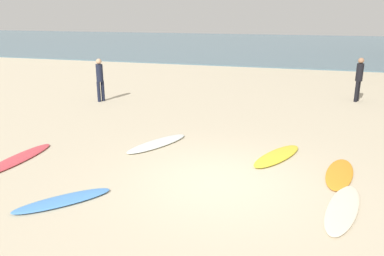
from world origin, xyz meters
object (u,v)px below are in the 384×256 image
surfboard_0 (277,156)px  beachgoer_mid (100,78)px  surfboard_1 (343,208)px  beachgoer_near (359,77)px  surfboard_2 (63,200)px  surfboard_5 (157,143)px  surfboard_4 (340,174)px  surfboard_3 (17,159)px

surfboard_0 → beachgoer_mid: bearing=173.1°
surfboard_1 → beachgoer_near: size_ratio=1.22×
surfboard_2 → beachgoer_mid: size_ratio=1.07×
surfboard_5 → beachgoer_near: size_ratio=1.19×
surfboard_4 → beachgoer_near: size_ratio=1.09×
surfboard_1 → surfboard_2: bearing=-154.0°
beachgoer_near → beachgoer_mid: size_ratio=1.02×
surfboard_4 → beachgoer_mid: (-9.14, 5.21, 0.97)m
surfboard_2 → beachgoer_near: beachgoer_near is taller
surfboard_4 → beachgoer_near: 8.45m
surfboard_0 → surfboard_2: size_ratio=1.10×
surfboard_3 → beachgoer_near: 13.23m
surfboard_4 → surfboard_0: bearing=-17.4°
surfboard_3 → surfboard_4: bearing=11.3°
surfboard_3 → surfboard_4: (7.76, 1.41, -0.00)m
surfboard_2 → surfboard_0: bearing=85.3°
surfboard_3 → surfboard_5: (2.95, 2.13, 0.01)m
surfboard_2 → surfboard_3: (-2.45, 1.59, -0.01)m
surfboard_5 → beachgoer_near: bearing=76.6°
surfboard_3 → beachgoer_mid: bearing=102.7°
surfboard_2 → surfboard_4: size_ratio=0.96×
beachgoer_near → surfboard_1: bearing=-164.1°
surfboard_2 → beachgoer_near: (6.46, 11.31, 0.98)m
surfboard_0 → beachgoer_mid: size_ratio=1.18×
surfboard_0 → surfboard_2: (-3.83, -3.73, 0.00)m
beachgoer_mid → surfboard_4: bearing=-94.0°
surfboard_4 → beachgoer_mid: size_ratio=1.11×
surfboard_3 → surfboard_1: bearing=-1.3°
surfboard_3 → beachgoer_near: (8.91, 9.72, 0.99)m
surfboard_1 → surfboard_2: size_ratio=1.16×
surfboard_5 → beachgoer_near: (5.96, 7.59, 0.98)m
surfboard_5 → surfboard_2: bearing=-72.9°
surfboard_3 → surfboard_5: bearing=36.7°
surfboard_3 → beachgoer_mid: beachgoer_mid is taller
surfboard_2 → surfboard_5: 3.75m
surfboard_1 → surfboard_5: 5.35m
surfboard_2 → surfboard_3: surfboard_2 is taller
surfboard_4 → beachgoer_mid: beachgoer_mid is taller
surfboard_1 → surfboard_0: bearing=132.6°
surfboard_4 → surfboard_5: bearing=0.3°
surfboard_1 → beachgoer_mid: size_ratio=1.24×
surfboard_2 → surfboard_1: bearing=54.8°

